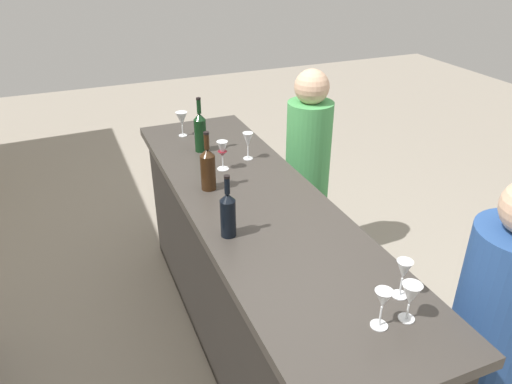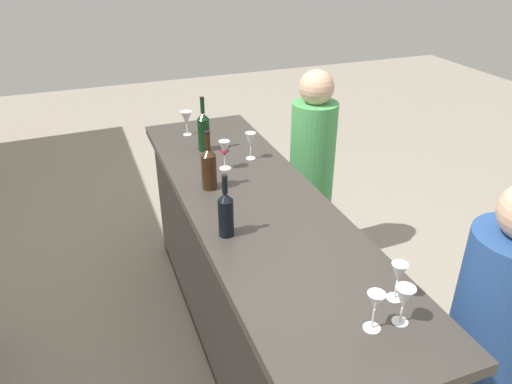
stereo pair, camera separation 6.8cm
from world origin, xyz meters
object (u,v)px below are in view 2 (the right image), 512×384
(wine_glass_far_right, at_px, (186,118))
(wine_bottle_second_left_amber_brown, at_px, (209,167))
(wine_bottle_leftmost_near_black, at_px, (226,213))
(wine_bottle_center_dark_green, at_px, (204,130))
(person_left_guest, at_px, (487,350))
(wine_glass_near_left, at_px, (398,274))
(person_center_guest, at_px, (311,177))
(wine_glass_far_left, at_px, (375,303))
(wine_glass_far_center, at_px, (225,150))
(wine_glass_near_right, at_px, (251,141))
(wine_glass_near_center, at_px, (404,299))

(wine_glass_far_right, bearing_deg, wine_bottle_second_left_amber_brown, 174.93)
(wine_bottle_leftmost_near_black, distance_m, wine_bottle_second_left_amber_brown, 0.47)
(wine_bottle_center_dark_green, xyz_separation_m, wine_glass_far_right, (0.29, 0.04, -0.01))
(wine_glass_far_right, height_order, person_left_guest, person_left_guest)
(wine_bottle_second_left_amber_brown, xyz_separation_m, person_left_guest, (-1.19, -0.84, -0.46))
(wine_glass_far_right, xyz_separation_m, person_left_guest, (-1.98, -0.77, -0.45))
(wine_glass_near_left, xyz_separation_m, person_left_guest, (-0.10, -0.44, -0.45))
(wine_glass_far_right, xyz_separation_m, person_center_guest, (-0.28, -0.80, -0.44))
(wine_glass_far_right, relative_size, person_center_guest, 0.11)
(wine_glass_far_left, bearing_deg, wine_glass_near_left, -57.53)
(wine_bottle_center_dark_green, distance_m, person_center_guest, 0.89)
(wine_glass_near_left, xyz_separation_m, wine_glass_far_left, (-0.11, 0.17, 0.00))
(wine_bottle_second_left_amber_brown, relative_size, person_left_guest, 0.22)
(person_center_guest, bearing_deg, wine_glass_far_center, 25.04)
(wine_glass_near_right, bearing_deg, wine_glass_far_left, 176.17)
(wine_bottle_second_left_amber_brown, bearing_deg, person_center_guest, -59.72)
(wine_bottle_second_left_amber_brown, bearing_deg, wine_glass_far_left, -168.98)
(wine_glass_near_left, bearing_deg, wine_bottle_leftmost_near_black, 35.59)
(wine_glass_near_center, distance_m, wine_glass_far_right, 2.01)
(wine_glass_far_left, bearing_deg, person_center_guest, -20.43)
(wine_glass_near_right, bearing_deg, wine_glass_near_left, -177.24)
(wine_glass_near_right, xyz_separation_m, wine_glass_far_right, (0.51, 0.26, 0.00))
(wine_bottle_leftmost_near_black, relative_size, wine_glass_near_left, 1.89)
(wine_glass_near_left, bearing_deg, wine_bottle_center_dark_green, 10.27)
(wine_glass_near_right, height_order, wine_glass_far_center, wine_glass_far_center)
(wine_glass_near_left, height_order, wine_glass_far_right, wine_glass_far_right)
(wine_bottle_center_dark_green, relative_size, wine_glass_near_left, 2.15)
(wine_glass_near_right, relative_size, wine_glass_far_left, 1.07)
(wine_glass_near_center, bearing_deg, wine_glass_far_left, 85.68)
(wine_bottle_center_dark_green, height_order, wine_glass_far_left, wine_bottle_center_dark_green)
(wine_glass_near_left, bearing_deg, wine_bottle_second_left_amber_brown, 20.01)
(wine_bottle_center_dark_green, bearing_deg, wine_bottle_leftmost_near_black, 170.29)
(wine_bottle_leftmost_near_black, bearing_deg, wine_glass_near_center, -151.97)
(wine_glass_near_center, xyz_separation_m, person_center_guest, (1.72, -0.53, -0.43))
(wine_glass_far_center, bearing_deg, wine_glass_near_right, -67.16)
(wine_glass_near_left, relative_size, wine_glass_near_center, 1.03)
(wine_glass_far_center, bearing_deg, wine_glass_far_left, -176.47)
(wine_bottle_leftmost_near_black, bearing_deg, wine_glass_far_left, -158.66)
(wine_bottle_center_dark_green, xyz_separation_m, wine_glass_far_center, (-0.30, -0.04, -0.01))
(wine_glass_near_center, xyz_separation_m, person_left_guest, (0.01, -0.50, -0.44))
(wine_bottle_center_dark_green, relative_size, wine_glass_near_right, 2.05)
(wine_glass_near_right, bearing_deg, wine_glass_near_center, -179.60)
(wine_glass_far_left, distance_m, person_center_guest, 1.88)
(wine_bottle_second_left_amber_brown, relative_size, wine_glass_far_center, 1.88)
(wine_glass_near_right, xyz_separation_m, wine_glass_far_left, (-1.48, 0.10, -0.00))
(wine_bottle_leftmost_near_black, relative_size, wine_glass_near_right, 1.81)
(wine_bottle_leftmost_near_black, height_order, person_center_guest, person_center_guest)
(wine_glass_near_right, relative_size, wine_glass_far_right, 1.01)
(wine_bottle_second_left_amber_brown, bearing_deg, wine_glass_far_right, -5.07)
(wine_bottle_second_left_amber_brown, bearing_deg, wine_glass_near_center, -164.16)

